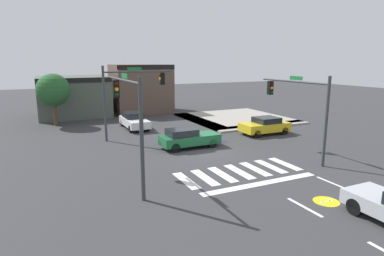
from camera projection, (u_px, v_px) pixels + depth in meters
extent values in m
plane|color=#353538|center=(203.00, 152.00, 22.29)|extent=(120.00, 120.00, 0.00)
cube|color=silver|center=(186.00, 180.00, 16.95)|extent=(0.54, 2.60, 0.01)
cube|color=silver|center=(205.00, 177.00, 17.40)|extent=(0.54, 2.60, 0.01)
cube|color=silver|center=(222.00, 174.00, 17.85)|extent=(0.54, 2.60, 0.01)
cube|color=silver|center=(239.00, 172.00, 18.31)|extent=(0.54, 2.60, 0.01)
cube|color=silver|center=(255.00, 169.00, 18.76)|extent=(0.54, 2.60, 0.01)
cube|color=silver|center=(270.00, 166.00, 19.21)|extent=(0.54, 2.60, 0.01)
cube|color=silver|center=(285.00, 164.00, 19.67)|extent=(0.54, 2.60, 0.01)
cube|color=white|center=(261.00, 183.00, 16.54)|extent=(6.80, 0.50, 0.01)
cube|color=white|center=(304.00, 207.00, 13.88)|extent=(0.16, 2.00, 0.01)
cylinder|color=yellow|center=(326.00, 201.00, 14.44)|extent=(1.14, 1.14, 0.01)
cylinder|color=white|center=(322.00, 202.00, 14.33)|extent=(0.18, 0.18, 0.00)
cylinder|color=white|center=(330.00, 200.00, 14.55)|extent=(0.18, 0.18, 0.00)
cube|color=white|center=(326.00, 201.00, 14.44)|extent=(0.51, 0.05, 0.00)
cube|color=#9E998E|center=(263.00, 126.00, 30.64)|extent=(10.00, 1.60, 0.15)
cube|color=#9E998E|center=(200.00, 121.00, 33.14)|extent=(1.60, 10.00, 0.15)
cube|color=#9E998E|center=(235.00, 118.00, 34.89)|extent=(10.00, 10.00, 0.15)
cube|color=#4C564C|center=(73.00, 96.00, 36.34)|extent=(7.40, 6.66, 4.36)
cube|color=black|center=(75.00, 80.00, 33.18)|extent=(7.40, 0.50, 0.50)
cube|color=brown|center=(141.00, 88.00, 38.97)|extent=(6.43, 5.72, 5.61)
cube|color=black|center=(147.00, 67.00, 36.10)|extent=(6.43, 0.50, 0.50)
cylinder|color=#383A3D|center=(105.00, 104.00, 24.68)|extent=(0.18, 0.18, 5.72)
cylinder|color=#383A3D|center=(138.00, 72.00, 25.31)|extent=(5.36, 0.12, 0.12)
cube|color=black|center=(162.00, 79.00, 26.26)|extent=(0.32, 0.32, 0.95)
sphere|color=#470A0A|center=(160.00, 75.00, 26.13)|extent=(0.22, 0.22, 0.22)
sphere|color=orange|center=(160.00, 79.00, 26.19)|extent=(0.22, 0.22, 0.22)
sphere|color=#0C3814|center=(160.00, 82.00, 26.25)|extent=(0.22, 0.22, 0.22)
cube|color=#197233|center=(135.00, 69.00, 25.16)|extent=(1.10, 0.03, 0.24)
cylinder|color=#383A3D|center=(326.00, 122.00, 18.70)|extent=(0.18, 0.18, 5.26)
cylinder|color=#383A3D|center=(293.00, 81.00, 20.87)|extent=(0.12, 5.88, 0.12)
cube|color=black|center=(270.00, 88.00, 22.91)|extent=(0.32, 0.32, 0.95)
sphere|color=#470A0A|center=(272.00, 84.00, 22.70)|extent=(0.22, 0.22, 0.22)
sphere|color=orange|center=(272.00, 88.00, 22.76)|extent=(0.22, 0.22, 0.22)
sphere|color=#0C3814|center=(272.00, 92.00, 22.82)|extent=(0.22, 0.22, 0.22)
cube|color=#197233|center=(296.00, 78.00, 20.56)|extent=(0.03, 1.10, 0.24)
cylinder|color=#383A3D|center=(142.00, 141.00, 14.03)|extent=(0.18, 0.18, 5.46)
cylinder|color=#383A3D|center=(123.00, 80.00, 16.10)|extent=(0.12, 5.78, 0.12)
cube|color=black|center=(116.00, 89.00, 17.78)|extent=(0.32, 0.32, 0.95)
sphere|color=#470A0A|center=(116.00, 84.00, 17.57)|extent=(0.22, 0.22, 0.22)
sphere|color=orange|center=(117.00, 89.00, 17.63)|extent=(0.22, 0.22, 0.22)
sphere|color=#0C3814|center=(117.00, 95.00, 17.69)|extent=(0.22, 0.22, 0.22)
cube|color=#197233|center=(125.00, 76.00, 15.80)|extent=(0.03, 1.10, 0.24)
cube|color=#1E6638|center=(190.00, 139.00, 23.24)|extent=(4.20, 1.72, 0.63)
cube|color=black|center=(182.00, 132.00, 22.87)|extent=(2.02, 1.51, 0.48)
cylinder|color=black|center=(203.00, 139.00, 24.56)|extent=(0.64, 0.22, 0.64)
cylinder|color=black|center=(212.00, 143.00, 23.23)|extent=(0.64, 0.22, 0.64)
cylinder|color=black|center=(167.00, 143.00, 23.37)|extent=(0.64, 0.22, 0.64)
cylinder|color=black|center=(175.00, 148.00, 22.04)|extent=(0.64, 0.22, 0.64)
cube|color=gold|center=(265.00, 127.00, 27.46)|extent=(4.12, 1.93, 0.68)
cube|color=black|center=(267.00, 120.00, 27.41)|extent=(1.92, 1.70, 0.46)
cylinder|color=black|center=(271.00, 127.00, 28.86)|extent=(0.65, 0.22, 0.65)
cylinder|color=black|center=(284.00, 131.00, 27.35)|extent=(0.65, 0.22, 0.65)
cylinder|color=black|center=(245.00, 130.00, 27.69)|extent=(0.65, 0.22, 0.65)
cylinder|color=black|center=(257.00, 134.00, 26.18)|extent=(0.65, 0.22, 0.65)
cube|color=white|center=(134.00, 122.00, 29.73)|extent=(1.77, 4.49, 0.64)
cube|color=black|center=(133.00, 115.00, 30.08)|extent=(1.56, 2.18, 0.49)
cylinder|color=black|center=(148.00, 127.00, 28.76)|extent=(0.22, 0.64, 0.64)
cylinder|color=black|center=(131.00, 129.00, 28.11)|extent=(0.22, 0.64, 0.64)
cylinder|color=black|center=(138.00, 122.00, 31.46)|extent=(0.22, 0.64, 0.64)
cylinder|color=black|center=(122.00, 123.00, 30.82)|extent=(0.22, 0.64, 0.64)
cylinder|color=black|center=(355.00, 207.00, 13.14)|extent=(0.22, 0.69, 0.69)
cylinder|color=black|center=(381.00, 200.00, 13.80)|extent=(0.22, 0.69, 0.69)
cylinder|color=#4C3823|center=(55.00, 111.00, 30.86)|extent=(0.36, 0.36, 2.80)
sphere|color=#235628|center=(53.00, 90.00, 30.45)|extent=(3.03, 3.03, 3.03)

